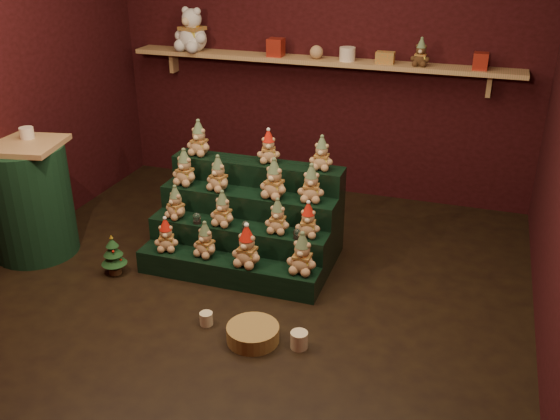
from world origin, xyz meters
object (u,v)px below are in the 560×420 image
(mug_left, at_px, (206,319))
(white_bear, at_px, (192,24))
(snow_globe_a, at_px, (197,218))
(snow_globe_b, at_px, (246,226))
(riser_tier_front, at_px, (227,271))
(side_table, at_px, (29,199))
(brown_bear, at_px, (421,52))
(snow_globe_c, at_px, (297,234))
(mini_christmas_tree, at_px, (113,255))
(mug_right, at_px, (299,340))
(wicker_basket, at_px, (253,334))

(mug_left, bearing_deg, white_bear, 116.01)
(snow_globe_a, bearing_deg, snow_globe_b, 0.00)
(riser_tier_front, distance_m, snow_globe_a, 0.47)
(side_table, height_order, brown_bear, brown_bear)
(snow_globe_c, height_order, mini_christmas_tree, snow_globe_c)
(mini_christmas_tree, distance_m, white_bear, 2.43)
(mini_christmas_tree, relative_size, mug_left, 3.73)
(riser_tier_front, height_order, mug_right, riser_tier_front)
(snow_globe_b, distance_m, side_table, 1.75)
(riser_tier_front, bearing_deg, mug_left, -81.67)
(mini_christmas_tree, height_order, mug_left, mini_christmas_tree)
(mini_christmas_tree, xyz_separation_m, wicker_basket, (1.30, -0.45, -0.11))
(snow_globe_c, bearing_deg, snow_globe_b, 180.00)
(snow_globe_a, relative_size, snow_globe_c, 1.08)
(side_table, xyz_separation_m, mug_left, (1.73, -0.50, -0.42))
(mini_christmas_tree, bearing_deg, riser_tier_front, 11.04)
(side_table, relative_size, mini_christmas_tree, 2.83)
(side_table, bearing_deg, riser_tier_front, -8.94)
(snow_globe_a, xyz_separation_m, wicker_basket, (0.75, -0.78, -0.35))
(white_bear, bearing_deg, brown_bear, 15.30)
(snow_globe_c, distance_m, mug_left, 0.90)
(snow_globe_a, height_order, snow_globe_c, snow_globe_a)
(mug_left, height_order, brown_bear, brown_bear)
(riser_tier_front, height_order, mug_left, riser_tier_front)
(mug_left, bearing_deg, mug_right, -3.48)
(mini_christmas_tree, bearing_deg, white_bear, 95.99)
(snow_globe_b, bearing_deg, mug_right, -49.32)
(snow_globe_b, xyz_separation_m, mug_left, (-0.01, -0.72, -0.35))
(riser_tier_front, xyz_separation_m, snow_globe_c, (0.49, 0.16, 0.31))
(snow_globe_a, xyz_separation_m, mug_left, (0.39, -0.72, -0.36))
(mini_christmas_tree, bearing_deg, side_table, 172.23)
(snow_globe_a, xyz_separation_m, mug_right, (1.05, -0.76, -0.35))
(mug_right, bearing_deg, snow_globe_a, 144.17)
(side_table, bearing_deg, mini_christmas_tree, -18.80)
(snow_globe_c, bearing_deg, mug_right, -71.70)
(wicker_basket, xyz_separation_m, brown_bear, (0.63, 2.42, 1.38))
(riser_tier_front, distance_m, mug_left, 0.56)
(mug_right, height_order, wicker_basket, mug_right)
(side_table, distance_m, brown_bear, 3.43)
(white_bear, bearing_deg, mug_left, -48.69)
(snow_globe_c, height_order, white_bear, white_bear)
(snow_globe_a, bearing_deg, riser_tier_front, -27.59)
(white_bear, bearing_deg, mug_right, -37.63)
(snow_globe_c, xyz_separation_m, mini_christmas_tree, (-1.35, -0.33, -0.24))
(mug_left, height_order, white_bear, white_bear)
(snow_globe_b, distance_m, mug_right, 1.05)
(snow_globe_a, distance_m, wicker_basket, 1.14)
(snow_globe_c, relative_size, white_bear, 0.16)
(snow_globe_a, height_order, brown_bear, brown_bear)
(mug_right, xyz_separation_m, wicker_basket, (-0.30, -0.03, -0.00))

